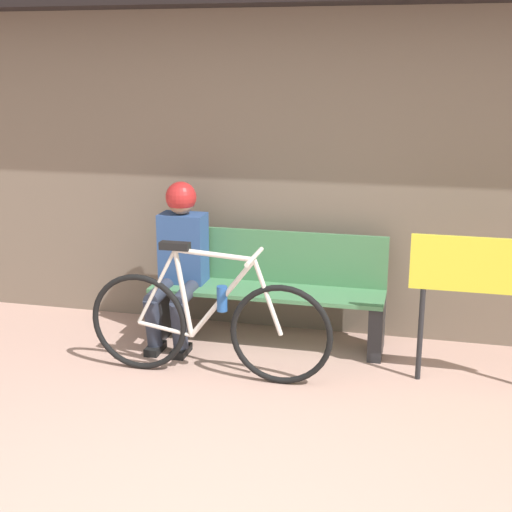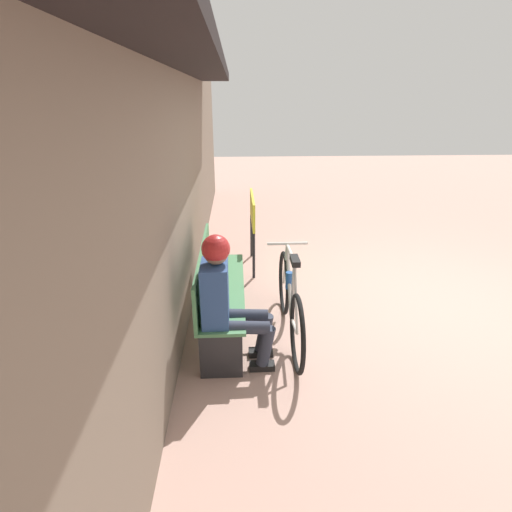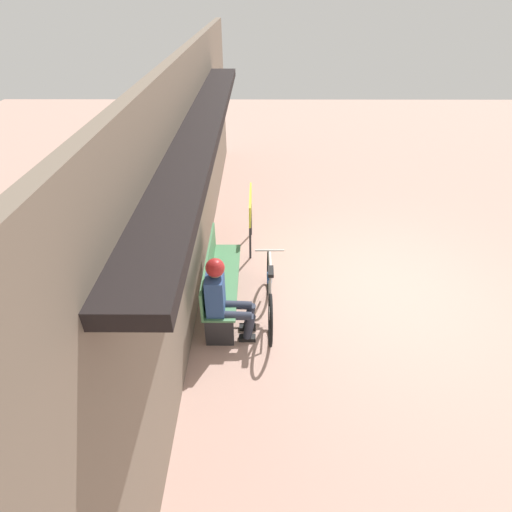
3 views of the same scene
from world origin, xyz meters
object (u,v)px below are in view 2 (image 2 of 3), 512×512
person_seated (226,294)px  signboard (252,214)px  park_bench_near (218,290)px  bicycle (290,302)px

person_seated → signboard: size_ratio=1.21×
park_bench_near → signboard: size_ratio=1.74×
park_bench_near → signboard: 1.60m
bicycle → person_seated: bearing=124.3°
park_bench_near → person_seated: size_ratio=1.44×
person_seated → bicycle: bearing=-55.7°
signboard → bicycle: bearing=-170.8°
park_bench_near → bicycle: bearing=-109.8°
park_bench_near → bicycle: bicycle is taller
bicycle → signboard: (1.76, 0.29, 0.37)m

